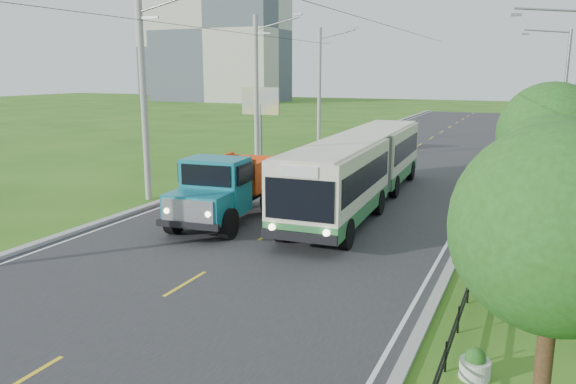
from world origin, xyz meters
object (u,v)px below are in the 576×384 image
Objects in this scene: pole_mid at (257,90)px; tree_second at (553,184)px; planter_mid at (512,204)px; tree_fourth at (549,134)px; tree_third at (552,140)px; planter_near at (501,254)px; billboard_left at (261,106)px; tree_front at (560,239)px; pole_far at (320,86)px; streetlight_far at (562,94)px; planter_front at (475,365)px; bus at (361,164)px; dump_truck at (226,184)px; tree_fifth at (548,118)px; pole_near at (144,97)px; tree_back at (547,114)px; planter_far at (519,176)px; streetlight_mid at (572,105)px.

tree_second is at bearing -46.15° from pole_mid.
tree_fourth is at bearing 6.39° from planter_mid.
tree_third is 8.96× the size of planter_near.
tree_front is at bearing -55.21° from billboard_left.
pole_far is at bearing 90.00° from pole_mid.
tree_second is 29.20m from billboard_left.
streetlight_far is (0.79, 13.86, 1.32)m from tree_fourth.
planter_front is at bearing -94.45° from tree_fourth.
tree_second is 0.31× the size of bus.
pole_far reaches higher than dump_truck.
tree_second is at bearing 73.12° from planter_front.
tree_second is (-0.00, 6.00, -0.20)m from tree_front.
billboard_left is (-1.24, 3.00, -1.23)m from pole_mid.
tree_fifth is at bearing -35.36° from pole_far.
pole_near is at bearing 177.29° from tree_third.
planter_near and planter_mid have the same top height.
tree_second is 6.02m from tree_third.
billboard_left reaches higher than planter_mid.
tree_third is (0.00, 6.00, 0.47)m from tree_second.
billboard_left is at bearing 106.45° from dump_truck.
billboard_left reaches higher than bus.
planter_mid is (16.86, -19.00, -4.81)m from pole_far.
tree_back is at bearing 57.24° from bus.
planter_far is (-1.26, 19.86, -3.23)m from tree_second.
planter_front is 16.00m from planter_mid.
pole_near is at bearing -164.16° from tree_fourth.
tree_front reaches higher than planter_far.
tree_front is 8.36× the size of planter_mid.
planter_near is (16.86, -27.00, -4.81)m from pole_far.
streetlight_far reaches higher than tree_front.
tree_back is 2.37m from streetlight_far.
tree_fifth is 8.66× the size of planter_far.
planter_front is (16.86, -35.00, -4.81)m from pole_far.
pole_near reaches higher than tree_fifth.
dump_truck is at bearing -126.32° from planter_far.
billboard_left is 0.30× the size of bus.
tree_back is at bearing 43.41° from pole_near.
tree_front is 30.00m from tree_back.
planter_mid is (-1.26, -6.14, -3.57)m from tree_fifth.
dump_truck is at bearing -121.92° from streetlight_far.
dump_truck reaches higher than planter_mid.
tree_fifth reaches higher than billboard_left.
pole_far reaches higher than planter_front.
bus is at bearing 115.61° from planter_front.
pole_near is at bearing -90.00° from pole_far.
planter_front is (-2.04, -16.00, -4.62)m from streetlight_mid.
bus is at bearing -41.20° from pole_mid.
planter_near is (-2.04, -22.00, -4.62)m from streetlight_far.
planter_mid is at bearing 96.05° from tree_second.
streetlight_far is 30.42m from planter_front.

